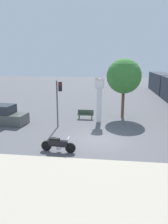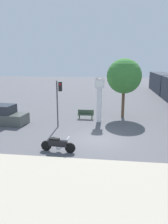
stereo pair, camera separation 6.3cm
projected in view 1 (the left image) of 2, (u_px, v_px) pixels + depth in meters
name	position (u px, v px, depth m)	size (l,w,h in m)	color
ground_plane	(97.00, 140.00, 16.34)	(120.00, 120.00, 0.00)	#56565B
sidewalk_strip	(88.00, 189.00, 10.03)	(36.00, 6.00, 0.10)	#B2A893
motorcycle	(58.00, 145.00, 14.08)	(2.32, 0.50, 1.02)	black
clock_tower	(99.00, 92.00, 20.42)	(0.99, 0.99, 4.30)	white
traffic_light	(59.00, 96.00, 18.79)	(0.50, 0.35, 4.10)	#47474C
street_tree	(124.00, 76.00, 21.77)	(3.48, 3.48, 5.98)	brown
bench	(86.00, 114.00, 21.96)	(1.60, 0.44, 0.92)	#384C38
parked_car	(4.00, 116.00, 20.25)	(4.37, 2.24, 1.80)	#4C514C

